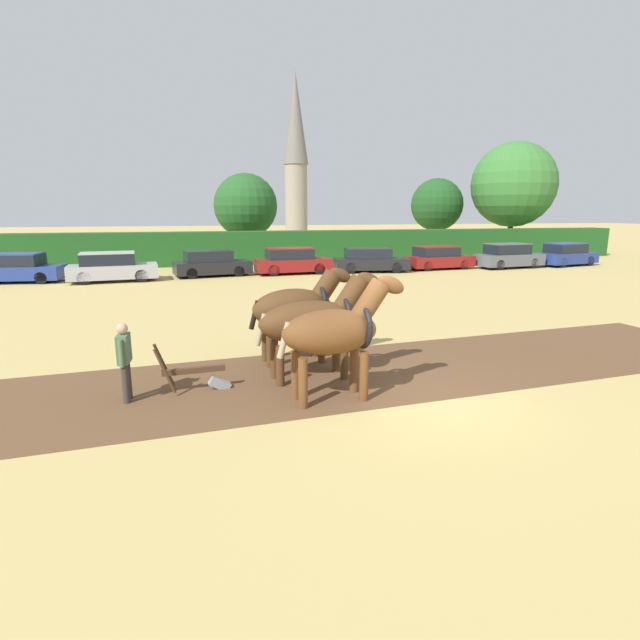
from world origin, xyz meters
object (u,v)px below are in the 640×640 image
object	(u,v)px
draft_horse_trail_left	(297,308)
parked_car_center_left	(211,264)
farmer_beside_team	(299,311)
parked_car_left	(112,267)
tree_left	(246,206)
draft_horse_lead_right	(314,321)
farmer_at_plow	(124,357)
parked_car_center	(292,261)
parked_car_far_right	(509,256)
parked_car_far_left	(19,268)
tree_center	(514,185)
tree_center_left	(437,205)
church_spire	(296,152)
parked_car_end_right	(566,255)
plow	(200,376)
parked_car_center_right	(370,260)
parked_car_right	(438,258)
draft_horse_lead_left	(336,331)

from	to	relation	value
draft_horse_trail_left	parked_car_center_left	xyz separation A→B (m)	(-1.40, 17.44, -0.65)
farmer_beside_team	parked_car_left	xyz separation A→B (m)	(-7.04, 14.47, -0.12)
tree_left	draft_horse_lead_right	bearing A→B (deg)	-93.30
farmer_at_plow	parked_car_left	distance (m)	18.42
draft_horse_trail_left	parked_car_center	size ratio (longest dim) A/B	0.59
tree_left	farmer_at_plow	size ratio (longest dim) A/B	4.15
parked_car_far_right	parked_car_far_left	bearing A→B (deg)	172.78
tree_center	parked_car_center_left	bearing A→B (deg)	-160.03
tree_center_left	church_spire	distance (m)	29.77
parked_car_end_right	parked_car_left	bearing A→B (deg)	169.83
church_spire	plow	distance (m)	61.79
draft_horse_trail_left	parked_car_far_left	distance (m)	20.65
parked_car_center_right	tree_center_left	bearing A→B (deg)	57.93
tree_left	church_spire	world-z (taller)	church_spire
draft_horse_lead_right	plow	xyz separation A→B (m)	(-2.49, -0.18, -1.00)
tree_left	farmer_beside_team	world-z (taller)	tree_left
draft_horse_trail_left	farmer_beside_team	world-z (taller)	draft_horse_trail_left
parked_car_center	plow	bearing A→B (deg)	-110.40
draft_horse_lead_right	parked_car_end_right	world-z (taller)	draft_horse_lead_right
plow	farmer_at_plow	size ratio (longest dim) A/B	0.98
farmer_beside_team	parked_car_end_right	world-z (taller)	parked_car_end_right
draft_horse_lead_right	farmer_at_plow	size ratio (longest dim) A/B	1.89
parked_car_right	draft_horse_trail_left	bearing A→B (deg)	-132.05
church_spire	plow	world-z (taller)	church_spire
church_spire	parked_car_center_left	size ratio (longest dim) A/B	4.85
parked_car_end_right	farmer_at_plow	bearing A→B (deg)	-155.58
parked_car_left	parked_car_center_left	distance (m)	5.28
farmer_beside_team	parked_car_right	size ratio (longest dim) A/B	0.34
parked_car_center_right	tree_left	bearing A→B (deg)	127.05
draft_horse_trail_left	parked_car_far_left	size ratio (longest dim) A/B	0.61
parked_car_center	parked_car_far_right	bearing A→B (deg)	-5.58
parked_car_left	parked_car_end_right	world-z (taller)	parked_car_left
draft_horse_trail_left	parked_car_center_left	world-z (taller)	draft_horse_trail_left
farmer_at_plow	parked_car_center_right	bearing A→B (deg)	61.82
plow	parked_car_left	bearing A→B (deg)	98.99
church_spire	plow	size ratio (longest dim) A/B	14.08
parked_car_right	parked_car_end_right	distance (m)	9.41
draft_horse_lead_right	parked_car_center_right	world-z (taller)	draft_horse_lead_right
church_spire	farmer_beside_team	bearing A→B (deg)	-101.57
tree_center_left	plow	xyz separation A→B (m)	(-21.15, -31.06, -3.85)
draft_horse_lead_left	farmer_at_plow	bearing A→B (deg)	163.17
draft_horse_trail_left	parked_car_end_right	distance (m)	28.08
church_spire	draft_horse_lead_left	bearing A→B (deg)	-100.94
plow	parked_car_end_right	size ratio (longest dim) A/B	0.34
parked_car_far_right	parked_car_right	bearing A→B (deg)	166.05
church_spire	parked_car_center	xyz separation A→B (m)	(-8.57, -40.25, -10.66)
tree_center_left	parked_car_far_left	bearing A→B (deg)	-157.85
plow	draft_horse_lead_left	bearing A→B (deg)	-28.37
draft_horse_lead_left	farmer_beside_team	xyz separation A→B (m)	(0.26, 4.64, -0.52)
parked_car_left	parked_car_end_right	bearing A→B (deg)	-4.61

